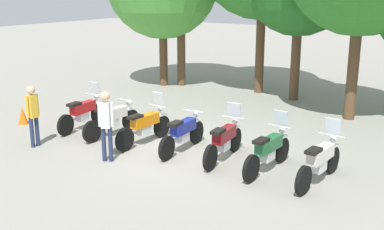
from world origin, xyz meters
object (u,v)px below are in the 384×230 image
object	(u,v)px
motorcycle_3	(183,133)
motorcycle_4	(224,140)
motorcycle_2	(145,126)
traffic_cone	(23,116)
person_0	(33,112)
person_1	(106,120)
motorcycle_6	(320,161)
motorcycle_5	(268,150)
motorcycle_1	(113,119)
motorcycle_0	(83,112)

from	to	relation	value
motorcycle_3	motorcycle_4	bearing A→B (deg)	-92.48
motorcycle_2	traffic_cone	distance (m)	4.54
motorcycle_2	motorcycle_3	xyz separation A→B (m)	(1.24, 0.07, -0.01)
person_0	person_1	bearing A→B (deg)	-172.07
motorcycle_3	traffic_cone	size ratio (longest dim) A/B	3.98
motorcycle_4	person_1	distance (m)	2.98
motorcycle_3	motorcycle_6	size ratio (longest dim) A/B	1.00
motorcycle_5	person_1	distance (m)	4.02
person_0	motorcycle_1	bearing A→B (deg)	-118.25
person_0	traffic_cone	xyz separation A→B (m)	(-2.15, 1.22, -0.72)
motorcycle_4	motorcycle_6	size ratio (longest dim) A/B	1.00
motorcycle_5	motorcycle_3	bearing A→B (deg)	91.43
motorcycle_3	motorcycle_4	xyz separation A→B (m)	(1.24, 0.04, 0.01)
motorcycle_2	motorcycle_6	world-z (taller)	same
motorcycle_5	motorcycle_4	bearing A→B (deg)	88.77
person_1	motorcycle_5	bearing A→B (deg)	86.56
person_0	motorcycle_2	bearing A→B (deg)	-139.65
person_0	person_1	world-z (taller)	person_1
motorcycle_5	motorcycle_6	bearing A→B (deg)	-87.34
motorcycle_6	motorcycle_4	bearing A→B (deg)	92.61
motorcycle_3	person_0	distance (m)	4.10
motorcycle_0	person_0	bearing A→B (deg)	177.45
motorcycle_4	person_1	size ratio (longest dim) A/B	1.22
motorcycle_1	motorcycle_3	bearing A→B (deg)	-86.16
motorcycle_2	motorcycle_3	size ratio (longest dim) A/B	1.00
motorcycle_2	person_1	size ratio (longest dim) A/B	1.22
motorcycle_0	motorcycle_1	xyz separation A→B (m)	(1.25, -0.03, -0.01)
motorcycle_0	person_1	distance (m)	3.13
motorcycle_1	motorcycle_5	distance (m)	4.98
person_0	motorcycle_5	bearing A→B (deg)	-161.09
motorcycle_2	motorcycle_6	distance (m)	4.98
motorcycle_2	motorcycle_0	bearing A→B (deg)	90.67
motorcycle_4	motorcycle_5	distance (m)	1.25
motorcycle_0	person_0	xyz separation A→B (m)	(0.17, -1.95, 0.48)
motorcycle_4	motorcycle_5	bearing A→B (deg)	-99.93
motorcycle_0	motorcycle_3	bearing A→B (deg)	-97.11
motorcycle_4	traffic_cone	world-z (taller)	motorcycle_4
person_1	motorcycle_4	bearing A→B (deg)	98.07
motorcycle_0	motorcycle_3	xyz separation A→B (m)	(3.73, 0.02, -0.01)
motorcycle_3	motorcycle_4	world-z (taller)	motorcycle_4
motorcycle_0	traffic_cone	xyz separation A→B (m)	(-1.99, -0.73, -0.24)
motorcycle_1	motorcycle_3	distance (m)	2.48
person_1	traffic_cone	distance (m)	4.75
motorcycle_3	person_1	xyz separation A→B (m)	(-1.13, -1.68, 0.56)
motorcycle_1	motorcycle_3	size ratio (longest dim) A/B	1.00
motorcycle_0	motorcycle_1	bearing A→B (deg)	-98.67
motorcycle_1	person_0	xyz separation A→B (m)	(-1.08, -1.92, 0.49)
motorcycle_4	traffic_cone	bearing A→B (deg)	89.97
motorcycle_0	motorcycle_5	world-z (taller)	same
motorcycle_0	person_1	world-z (taller)	person_1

